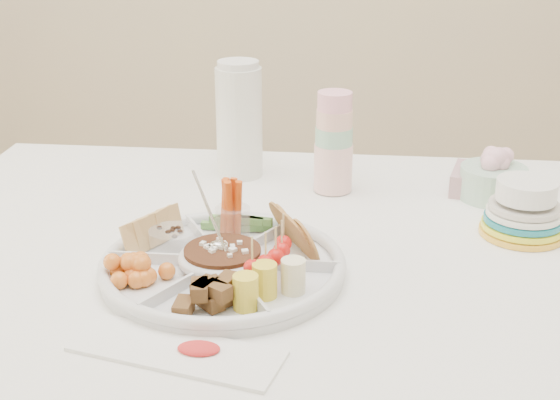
# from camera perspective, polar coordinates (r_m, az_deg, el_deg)

# --- Properties ---
(party_tray) EXTENTS (0.38, 0.38, 0.04)m
(party_tray) POSITION_cam_1_polar(r_m,az_deg,el_deg) (1.23, -4.21, -4.57)
(party_tray) COLOR silver
(party_tray) RESTS_ON dining_table
(bean_dip) EXTENTS (0.12, 0.12, 0.04)m
(bean_dip) POSITION_cam_1_polar(r_m,az_deg,el_deg) (1.22, -4.22, -4.25)
(bean_dip) COLOR #47280E
(bean_dip) RESTS_ON party_tray
(tortillas) EXTENTS (0.10, 0.10, 0.06)m
(tortillas) POSITION_cam_1_polar(r_m,az_deg,el_deg) (1.26, 1.31, -2.64)
(tortillas) COLOR tan
(tortillas) RESTS_ON party_tray
(carrot_cucumber) EXTENTS (0.12, 0.12, 0.10)m
(carrot_cucumber) POSITION_cam_1_polar(r_m,az_deg,el_deg) (1.33, -3.29, -0.47)
(carrot_cucumber) COLOR #DB4F11
(carrot_cucumber) RESTS_ON party_tray
(pita_raisins) EXTENTS (0.11, 0.11, 0.06)m
(pita_raisins) POSITION_cam_1_polar(r_m,az_deg,el_deg) (1.30, -8.64, -2.17)
(pita_raisins) COLOR #DCAE7B
(pita_raisins) RESTS_ON party_tray
(cherries) EXTENTS (0.12, 0.12, 0.05)m
(cherries) POSITION_cam_1_polar(r_m,az_deg,el_deg) (1.19, -10.14, -5.07)
(cherries) COLOR orange
(cherries) RESTS_ON party_tray
(granola_chunks) EXTENTS (0.11, 0.11, 0.05)m
(granola_chunks) POSITION_cam_1_polar(r_m,az_deg,el_deg) (1.11, -5.40, -6.93)
(granola_chunks) COLOR brown
(granola_chunks) RESTS_ON party_tray
(banana_tomato) EXTENTS (0.12, 0.12, 0.10)m
(banana_tomato) POSITION_cam_1_polar(r_m,az_deg,el_deg) (1.14, 0.77, -4.66)
(banana_tomato) COLOR #EBE767
(banana_tomato) RESTS_ON party_tray
(cup_stack) EXTENTS (0.08, 0.08, 0.21)m
(cup_stack) POSITION_cam_1_polar(r_m,az_deg,el_deg) (1.54, 3.96, 4.36)
(cup_stack) COLOR white
(cup_stack) RESTS_ON dining_table
(thermos) EXTENTS (0.11, 0.11, 0.25)m
(thermos) POSITION_cam_1_polar(r_m,az_deg,el_deg) (1.62, -3.00, 5.99)
(thermos) COLOR white
(thermos) RESTS_ON dining_table
(flower_bowl) EXTENTS (0.16, 0.16, 0.10)m
(flower_bowl) POSITION_cam_1_polar(r_m,az_deg,el_deg) (1.57, 15.36, 1.78)
(flower_bowl) COLOR silver
(flower_bowl) RESTS_ON dining_table
(napkin_stack) EXTENTS (0.16, 0.15, 0.05)m
(napkin_stack) POSITION_cam_1_polar(r_m,az_deg,el_deg) (1.61, 14.94, 1.30)
(napkin_stack) COLOR #BA8C95
(napkin_stack) RESTS_ON dining_table
(plate_stack) EXTENTS (0.16, 0.16, 0.09)m
(plate_stack) POSITION_cam_1_polar(r_m,az_deg,el_deg) (1.42, 17.42, -0.70)
(plate_stack) COLOR gold
(plate_stack) RESTS_ON dining_table
(placemat) EXTENTS (0.30, 0.16, 0.01)m
(placemat) POSITION_cam_1_polar(r_m,az_deg,el_deg) (1.05, -7.58, -10.90)
(placemat) COLOR white
(placemat) RESTS_ON dining_table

